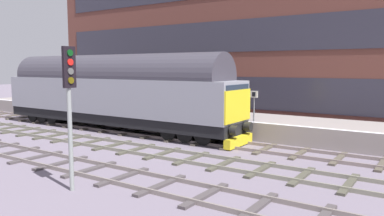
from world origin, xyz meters
TOP-DOWN VIEW (x-y plane):
  - ground_plane at (0.00, 0.00)m, footprint 140.00×140.00m
  - track_main at (0.00, 0.00)m, footprint 2.50×60.00m
  - track_adjacent_west at (-3.44, 0.00)m, footprint 2.50×60.00m
  - track_adjacent_far_west at (-7.03, -0.00)m, footprint 2.50×60.00m
  - station_platform at (3.60, 0.00)m, footprint 4.00×44.00m
  - station_building at (9.06, 1.64)m, footprint 4.14×31.30m
  - diesel_locomotive at (0.00, 4.34)m, footprint 2.74×17.85m
  - signal_post_mid at (-8.90, -3.06)m, footprint 0.44×0.22m
  - platform_number_sign at (1.96, -4.33)m, footprint 0.10×0.44m
  - waiting_passenger at (2.63, 0.85)m, footprint 0.42×0.50m

SIDE VIEW (x-z plane):
  - ground_plane at x=0.00m, z-range 0.00..0.00m
  - track_adjacent_west at x=-3.44m, z-range -0.02..0.13m
  - track_main at x=0.00m, z-range -0.02..0.13m
  - track_adjacent_far_west at x=-7.03m, z-range -0.02..0.13m
  - station_platform at x=3.60m, z-range 0.00..1.01m
  - waiting_passenger at x=2.63m, z-range 1.17..2.81m
  - platform_number_sign at x=1.96m, z-range 1.29..2.94m
  - diesel_locomotive at x=0.00m, z-range 0.14..4.82m
  - signal_post_mid at x=-8.90m, z-range 0.69..5.24m
  - station_building at x=9.06m, z-range 0.00..15.64m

